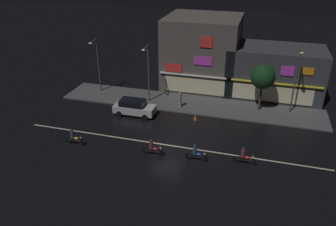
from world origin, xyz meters
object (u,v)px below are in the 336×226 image
pedestrian_on_sidewalk (180,100)px  motorcycle_trailing_far (74,138)px  streetlamp_mid (148,69)px  parked_car_near_kerb (134,107)px  streetlamp_east (296,76)px  motorcycle_lead (196,154)px  traffic_cone (195,117)px  motorcycle_following (244,157)px  streetlamp_west (97,61)px  motorcycle_opposite_lane (152,148)px

pedestrian_on_sidewalk → motorcycle_trailing_far: 12.31m
streetlamp_mid → parked_car_near_kerb: size_ratio=1.50×
streetlamp_east → motorcycle_lead: size_ratio=3.68×
motorcycle_lead → motorcycle_trailing_far: bearing=3.6°
parked_car_near_kerb → traffic_cone: bearing=5.6°
streetlamp_mid → parked_car_near_kerb: streetlamp_mid is taller
streetlamp_east → motorcycle_trailing_far: streetlamp_east is taller
motorcycle_following → traffic_cone: bearing=-41.7°
streetlamp_west → parked_car_near_kerb: bearing=-36.0°
motorcycle_opposite_lane → motorcycle_trailing_far: same height
streetlamp_west → pedestrian_on_sidewalk: (10.42, -1.60, -2.97)m
parked_car_near_kerb → motorcycle_following: (11.79, -5.86, -0.24)m
streetlamp_west → traffic_cone: bearing=-17.2°
traffic_cone → streetlamp_mid: bearing=155.6°
motorcycle_lead → motorcycle_following: bearing=-169.7°
motorcycle_following → streetlamp_east: bearing=-101.9°
streetlamp_mid → motorcycle_lead: streetlamp_mid is taller
streetlamp_west → motorcycle_following: streetlamp_west is taller
streetlamp_east → motorcycle_lead: 14.20m
motorcycle_opposite_lane → motorcycle_lead: bearing=175.8°
streetlamp_east → motorcycle_opposite_lane: streetlamp_east is taller
pedestrian_on_sidewalk → streetlamp_west: bearing=-46.8°
motorcycle_following → motorcycle_lead: bearing=17.9°
parked_car_near_kerb → motorcycle_following: parked_car_near_kerb is taller
motorcycle_following → motorcycle_trailing_far: 14.91m
pedestrian_on_sidewalk → parked_car_near_kerb: 5.12m
streetlamp_west → streetlamp_mid: streetlamp_mid is taller
motorcycle_following → motorcycle_trailing_far: bearing=12.9°
motorcycle_lead → motorcycle_following: size_ratio=1.00×
motorcycle_lead → motorcycle_opposite_lane: size_ratio=1.00×
parked_car_near_kerb → motorcycle_opposite_lane: bearing=-57.7°
pedestrian_on_sidewalk → motorcycle_lead: (3.73, -9.42, -0.34)m
motorcycle_lead → traffic_cone: motorcycle_lead is taller
streetlamp_west → motorcycle_following: size_ratio=3.35×
streetlamp_west → traffic_cone: 13.71m
streetlamp_east → motorcycle_following: streetlamp_east is taller
streetlamp_mid → motorcycle_lead: bearing=-52.6°
motorcycle_opposite_lane → traffic_cone: 7.65m
streetlamp_east → motorcycle_lead: streetlamp_east is taller
streetlamp_east → traffic_cone: (-9.36, -4.15, -3.99)m
motorcycle_opposite_lane → parked_car_near_kerb: bearing=-65.1°
streetlamp_mid → pedestrian_on_sidewalk: bearing=-6.3°
motorcycle_following → traffic_cone: (-5.39, 6.49, -0.36)m
motorcycle_trailing_far → motorcycle_following: bearing=-167.2°
motorcycle_lead → motorcycle_trailing_far: 11.02m
streetlamp_mid → streetlamp_east: bearing=5.4°
parked_car_near_kerb → motorcycle_lead: parked_car_near_kerb is taller
streetlamp_west → motorcycle_trailing_far: bearing=-74.7°
streetlamp_west → streetlamp_east: (21.99, 0.25, 0.33)m
motorcycle_following → traffic_cone: 8.44m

